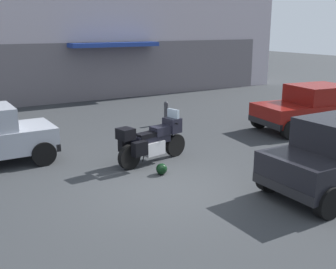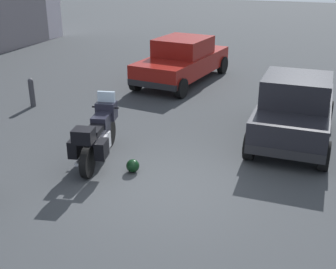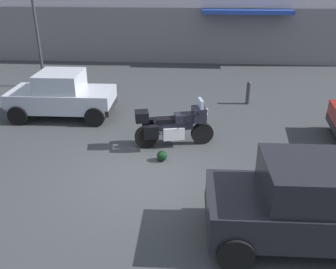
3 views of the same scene
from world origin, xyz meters
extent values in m
plane|color=#2D3033|center=(0.00, 0.00, 0.00)|extent=(80.00, 80.00, 0.00)
cube|color=#625C62|center=(0.00, 11.84, 1.40)|extent=(25.44, 0.12, 2.80)
cube|color=navy|center=(3.59, 11.41, 2.70)|extent=(4.40, 1.10, 0.20)
cylinder|color=black|center=(1.39, 2.00, 0.32)|extent=(0.66, 0.28, 0.64)
cylinder|color=black|center=(-0.20, 1.65, 0.32)|extent=(0.66, 0.28, 0.64)
cylinder|color=#B7B7BC|center=(1.37, 2.00, 0.75)|extent=(0.33, 0.14, 0.68)
cube|color=#B7B7BC|center=(0.56, 1.82, 0.42)|extent=(0.67, 0.52, 0.36)
cube|color=black|center=(0.56, 1.82, 0.66)|extent=(1.13, 0.51, 0.28)
cube|color=black|center=(0.85, 1.88, 0.84)|extent=(0.58, 0.44, 0.24)
cube|color=black|center=(0.36, 1.78, 0.80)|extent=(0.61, 0.41, 0.12)
cube|color=black|center=(1.27, 1.98, 0.92)|extent=(0.45, 0.51, 0.40)
cube|color=#8C9EAD|center=(1.31, 1.99, 1.22)|extent=(0.16, 0.41, 0.28)
sphere|color=#EAEACC|center=(1.44, 2.02, 0.92)|extent=(0.14, 0.14, 0.14)
cylinder|color=black|center=(1.19, 1.96, 1.02)|extent=(0.17, 0.61, 0.04)
cylinder|color=#B7B7BC|center=(-0.07, 1.88, 0.30)|extent=(0.56, 0.21, 0.09)
cube|color=black|center=(-0.14, 1.95, 0.58)|extent=(0.43, 0.28, 0.36)
cube|color=black|center=(-0.02, 1.41, 0.58)|extent=(0.43, 0.28, 0.36)
cube|color=black|center=(-0.29, 1.63, 0.95)|extent=(0.44, 0.47, 0.28)
cylinder|color=black|center=(0.37, 1.96, 0.15)|extent=(0.05, 0.13, 0.29)
sphere|color=black|center=(0.32, 0.89, 0.14)|extent=(0.28, 0.28, 0.28)
cube|color=maroon|center=(7.42, 2.29, 0.64)|extent=(4.68, 2.28, 0.64)
cube|color=maroon|center=(7.47, 2.28, 1.26)|extent=(2.08, 1.83, 0.60)
cube|color=#8C9EAD|center=(6.58, 2.39, 1.26)|extent=(0.24, 1.49, 0.48)
cube|color=black|center=(5.24, 2.55, 0.42)|extent=(0.33, 1.76, 0.20)
cylinder|color=black|center=(9.31, 2.91, 0.32)|extent=(0.66, 0.29, 0.64)
cylinder|color=black|center=(5.74, 3.33, 0.32)|extent=(0.66, 0.29, 0.64)
cylinder|color=black|center=(5.54, 1.67, 0.32)|extent=(0.66, 0.29, 0.64)
cube|color=#8C9EAD|center=(-2.63, 3.78, 1.26)|extent=(0.08, 1.33, 0.48)
cube|color=black|center=(-1.63, 3.80, 0.42)|extent=(0.15, 1.56, 0.20)
cylinder|color=black|center=(-2.02, 3.05, 0.32)|extent=(0.64, 0.23, 0.64)
cylinder|color=black|center=(-2.04, 4.53, 0.32)|extent=(0.64, 0.23, 0.64)
cube|color=#8C9EAD|center=(2.41, -2.03, 1.32)|extent=(0.08, 1.39, 0.51)
cube|color=black|center=(1.46, -2.04, 0.42)|extent=(0.14, 1.64, 0.20)
cylinder|color=black|center=(1.85, -1.26, 0.32)|extent=(0.64, 0.23, 0.64)
cylinder|color=black|center=(1.87, -2.82, 0.32)|extent=(0.64, 0.23, 0.64)
cylinder|color=#333338|center=(3.14, 5.55, 0.39)|extent=(0.16, 0.16, 0.79)
sphere|color=#333338|center=(3.14, 5.55, 0.79)|extent=(0.16, 0.16, 0.16)
camera|label=1|loc=(-4.43, -7.58, 3.56)|focal=44.38mm
camera|label=2|loc=(-6.97, -2.72, 4.18)|focal=46.24mm
camera|label=3|loc=(1.09, -7.64, 4.67)|focal=39.23mm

